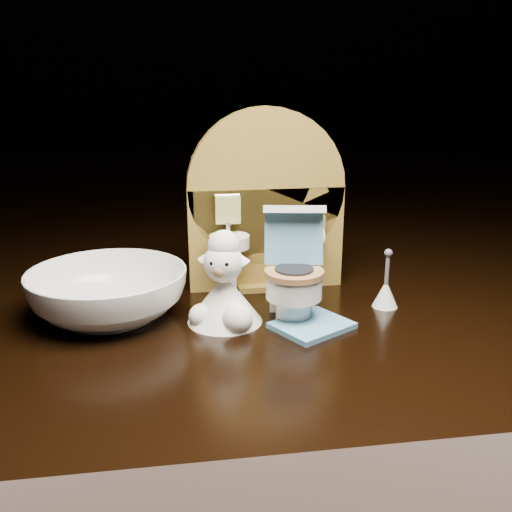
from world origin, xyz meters
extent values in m
cube|color=black|center=(0.00, 0.00, -0.05)|extent=(2.50, 2.50, 0.10)
cube|color=olive|center=(0.00, 0.07, 0.04)|extent=(0.13, 0.02, 0.09)
cylinder|color=olive|center=(0.00, 0.07, 0.09)|extent=(0.13, 0.02, 0.13)
cube|color=olive|center=(0.00, 0.07, 0.00)|extent=(0.05, 0.04, 0.01)
cylinder|color=white|center=(-0.03, 0.05, 0.02)|extent=(0.01, 0.01, 0.04)
cylinder|color=white|center=(-0.03, 0.04, 0.05)|extent=(0.03, 0.03, 0.01)
cylinder|color=silver|center=(-0.03, 0.05, 0.06)|extent=(0.00, 0.00, 0.01)
cube|color=#A6B259|center=(-0.03, 0.05, 0.07)|extent=(0.02, 0.01, 0.02)
cube|color=olive|center=(0.04, 0.06, 0.05)|extent=(0.02, 0.01, 0.02)
cylinder|color=beige|center=(0.04, 0.05, 0.05)|extent=(0.02, 0.02, 0.02)
cylinder|color=white|center=(0.01, -0.01, 0.01)|extent=(0.03, 0.03, 0.02)
cylinder|color=white|center=(0.01, -0.01, 0.03)|extent=(0.04, 0.04, 0.02)
cylinder|color=#A16A3D|center=(0.01, -0.01, 0.04)|extent=(0.04, 0.04, 0.00)
cube|color=white|center=(0.01, 0.01, 0.03)|extent=(0.04, 0.02, 0.05)
cube|color=#5188AC|center=(0.01, 0.00, 0.06)|extent=(0.04, 0.02, 0.04)
cube|color=white|center=(0.01, 0.00, 0.08)|extent=(0.05, 0.02, 0.01)
cylinder|color=#AAC82F|center=(0.02, 0.01, 0.06)|extent=(0.01, 0.01, 0.01)
cube|color=#5188AC|center=(0.02, -0.03, 0.00)|extent=(0.07, 0.06, 0.00)
cone|color=white|center=(0.08, 0.00, 0.01)|extent=(0.02, 0.02, 0.02)
cylinder|color=#59595B|center=(0.08, 0.00, 0.03)|extent=(0.00, 0.00, 0.03)
sphere|color=#59595B|center=(0.08, 0.00, 0.04)|extent=(0.01, 0.01, 0.01)
cone|color=white|center=(-0.04, -0.01, 0.02)|extent=(0.06, 0.06, 0.04)
sphere|color=white|center=(-0.04, -0.02, 0.01)|extent=(0.02, 0.02, 0.02)
sphere|color=white|center=(-0.06, -0.01, 0.01)|extent=(0.02, 0.02, 0.02)
sphere|color=white|center=(-0.04, -0.01, 0.05)|extent=(0.03, 0.03, 0.03)
sphere|color=tan|center=(-0.05, -0.02, 0.04)|extent=(0.01, 0.01, 0.01)
sphere|color=white|center=(-0.04, -0.01, 0.06)|extent=(0.02, 0.02, 0.02)
cone|color=white|center=(-0.05, 0.00, 0.05)|extent=(0.01, 0.01, 0.01)
cone|color=white|center=(-0.03, -0.01, 0.05)|extent=(0.01, 0.01, 0.01)
sphere|color=black|center=(-0.05, -0.02, 0.05)|extent=(0.00, 0.00, 0.00)
sphere|color=black|center=(-0.04, -0.02, 0.05)|extent=(0.00, 0.00, 0.00)
imported|color=white|center=(-0.13, 0.02, 0.02)|extent=(0.13, 0.13, 0.04)
camera|label=1|loc=(-0.08, -0.39, 0.17)|focal=40.00mm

